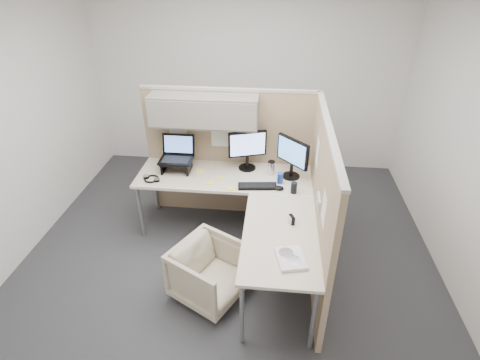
# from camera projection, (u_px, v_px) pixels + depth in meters

# --- Properties ---
(ground) EXTENTS (4.50, 4.50, 0.00)m
(ground) POSITION_uv_depth(u_px,v_px,m) (229.00, 256.00, 4.17)
(ground) COLOR #2E2E33
(ground) RESTS_ON ground
(partition_back) EXTENTS (2.00, 0.36, 1.63)m
(partition_back) POSITION_uv_depth(u_px,v_px,m) (218.00, 135.00, 4.33)
(partition_back) COLOR tan
(partition_back) RESTS_ON ground
(partition_right) EXTENTS (0.07, 2.03, 1.63)m
(partition_right) POSITION_uv_depth(u_px,v_px,m) (319.00, 204.00, 3.61)
(partition_right) COLOR tan
(partition_right) RESTS_ON ground
(desk) EXTENTS (2.00, 1.98, 0.73)m
(desk) POSITION_uv_depth(u_px,v_px,m) (241.00, 200.00, 3.91)
(desk) COLOR beige
(desk) RESTS_ON ground
(office_chair) EXTENTS (0.79, 0.81, 0.63)m
(office_chair) POSITION_uv_depth(u_px,v_px,m) (210.00, 270.00, 3.55)
(office_chair) COLOR beige
(office_chair) RESTS_ON ground
(monitor_left) EXTENTS (0.43, 0.20, 0.47)m
(monitor_left) POSITION_uv_depth(u_px,v_px,m) (247.00, 147.00, 4.26)
(monitor_left) COLOR black
(monitor_left) RESTS_ON desk
(monitor_right) EXTENTS (0.33, 0.34, 0.47)m
(monitor_right) POSITION_uv_depth(u_px,v_px,m) (292.00, 155.00, 4.09)
(monitor_right) COLOR black
(monitor_right) RESTS_ON desk
(laptop_station) EXTENTS (0.37, 0.32, 0.39)m
(laptop_station) POSITION_uv_depth(u_px,v_px,m) (177.00, 158.00, 4.30)
(laptop_station) COLOR black
(laptop_station) RESTS_ON desk
(keyboard) EXTENTS (0.43, 0.18, 0.02)m
(keyboard) POSITION_uv_depth(u_px,v_px,m) (257.00, 186.00, 4.04)
(keyboard) COLOR black
(keyboard) RESTS_ON desk
(mouse) EXTENTS (0.11, 0.08, 0.04)m
(mouse) POSITION_uv_depth(u_px,v_px,m) (279.00, 188.00, 3.99)
(mouse) COLOR black
(mouse) RESTS_ON desk
(travel_mug) EXTENTS (0.08, 0.08, 0.17)m
(travel_mug) POSITION_uv_depth(u_px,v_px,m) (271.00, 168.00, 4.23)
(travel_mug) COLOR silver
(travel_mug) RESTS_ON desk
(soda_can_green) EXTENTS (0.07, 0.07, 0.12)m
(soda_can_green) POSITION_uv_depth(u_px,v_px,m) (294.00, 188.00, 3.92)
(soda_can_green) COLOR black
(soda_can_green) RESTS_ON desk
(soda_can_silver) EXTENTS (0.07, 0.07, 0.12)m
(soda_can_silver) POSITION_uv_depth(u_px,v_px,m) (280.00, 178.00, 4.09)
(soda_can_silver) COLOR #1E3FA5
(soda_can_silver) RESTS_ON desk
(sticky_note_a) EXTENTS (0.08, 0.08, 0.01)m
(sticky_note_a) POSITION_uv_depth(u_px,v_px,m) (211.00, 183.00, 4.11)
(sticky_note_a) COLOR yellow
(sticky_note_a) RESTS_ON desk
(sticky_note_b) EXTENTS (0.09, 0.09, 0.01)m
(sticky_note_b) POSITION_uv_depth(u_px,v_px,m) (232.00, 189.00, 4.01)
(sticky_note_b) COLOR yellow
(sticky_note_b) RESTS_ON desk
(sticky_note_c) EXTENTS (0.10, 0.10, 0.01)m
(sticky_note_c) POSITION_uv_depth(u_px,v_px,m) (200.00, 171.00, 4.34)
(sticky_note_c) COLOR yellow
(sticky_note_c) RESTS_ON desk
(sticky_note_d) EXTENTS (0.08, 0.08, 0.01)m
(sticky_note_d) POSITION_uv_depth(u_px,v_px,m) (220.00, 178.00, 4.20)
(sticky_note_d) COLOR yellow
(sticky_note_d) RESTS_ON desk
(headphones) EXTENTS (0.22, 0.22, 0.03)m
(headphones) POSITION_uv_depth(u_px,v_px,m) (151.00, 179.00, 4.17)
(headphones) COLOR black
(headphones) RESTS_ON desk
(paper_stack) EXTENTS (0.28, 0.32, 0.03)m
(paper_stack) POSITION_uv_depth(u_px,v_px,m) (291.00, 258.00, 3.07)
(paper_stack) COLOR white
(paper_stack) RESTS_ON desk
(desk_clock) EXTENTS (0.06, 0.09, 0.08)m
(desk_clock) POSITION_uv_depth(u_px,v_px,m) (292.00, 219.00, 3.48)
(desk_clock) COLOR black
(desk_clock) RESTS_ON desk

